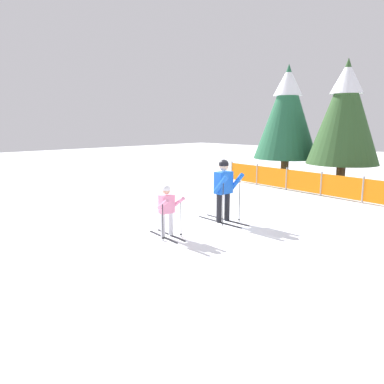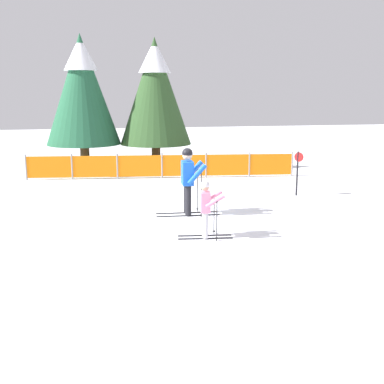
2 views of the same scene
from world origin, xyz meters
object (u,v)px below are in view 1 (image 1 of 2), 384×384
at_px(conifer_far, 287,110).
at_px(skier_child, 167,207).
at_px(conifer_near, 345,110).
at_px(skier_adult, 224,185).
at_px(safety_fence, 321,184).

bearing_deg(conifer_far, skier_child, -73.87).
bearing_deg(conifer_near, skier_adult, -90.49).
xyz_separation_m(skier_adult, conifer_far, (-2.65, 7.16, 2.18)).
relative_size(skier_child, conifer_far, 0.24).
bearing_deg(conifer_near, conifer_far, 174.43).
height_order(safety_fence, conifer_far, conifer_far).
bearing_deg(skier_adult, safety_fence, 92.76).
bearing_deg(conifer_near, safety_fence, -89.60).
relative_size(skier_adult, conifer_near, 0.34).
distance_m(safety_fence, conifer_near, 3.10).
relative_size(conifer_far, conifer_near, 1.02).
bearing_deg(safety_fence, skier_adult, -90.75).
bearing_deg(conifer_near, skier_child, -90.40).
bearing_deg(skier_adult, skier_child, -86.58).
xyz_separation_m(skier_adult, conifer_near, (0.06, 6.89, 2.12)).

